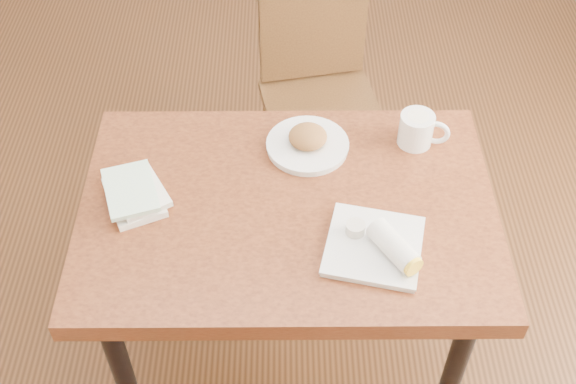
{
  "coord_description": "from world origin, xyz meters",
  "views": [
    {
      "loc": [
        -0.01,
        -1.35,
        2.24
      ],
      "look_at": [
        0.0,
        0.0,
        0.8
      ],
      "focal_mm": 45.0,
      "sensor_mm": 36.0,
      "label": 1
    }
  ],
  "objects_px": {
    "plate_burrito": "(380,246)",
    "table": "(288,224)",
    "plate_scone": "(308,142)",
    "book_stack": "(134,193)",
    "coffee_mug": "(418,129)",
    "chair_far": "(318,81)"
  },
  "relations": [
    {
      "from": "plate_burrito",
      "to": "coffee_mug",
      "type": "bearing_deg",
      "value": 70.45
    },
    {
      "from": "coffee_mug",
      "to": "plate_burrito",
      "type": "relative_size",
      "value": 0.51
    },
    {
      "from": "chair_far",
      "to": "book_stack",
      "type": "relative_size",
      "value": 3.92
    },
    {
      "from": "coffee_mug",
      "to": "plate_scone",
      "type": "bearing_deg",
      "value": -175.9
    },
    {
      "from": "plate_scone",
      "to": "book_stack",
      "type": "xyz_separation_m",
      "value": [
        -0.49,
        -0.21,
        0.0
      ]
    },
    {
      "from": "plate_burrito",
      "to": "book_stack",
      "type": "xyz_separation_m",
      "value": [
        -0.67,
        0.19,
        0.0
      ]
    },
    {
      "from": "table",
      "to": "chair_far",
      "type": "xyz_separation_m",
      "value": [
        0.12,
        0.81,
        -0.11
      ]
    },
    {
      "from": "chair_far",
      "to": "coffee_mug",
      "type": "xyz_separation_m",
      "value": [
        0.27,
        -0.56,
        0.26
      ]
    },
    {
      "from": "table",
      "to": "plate_burrito",
      "type": "xyz_separation_m",
      "value": [
        0.24,
        -0.17,
        0.11
      ]
    },
    {
      "from": "coffee_mug",
      "to": "plate_burrito",
      "type": "distance_m",
      "value": 0.45
    },
    {
      "from": "coffee_mug",
      "to": "table",
      "type": "bearing_deg",
      "value": -147.17
    },
    {
      "from": "table",
      "to": "coffee_mug",
      "type": "xyz_separation_m",
      "value": [
        0.39,
        0.25,
        0.14
      ]
    },
    {
      "from": "plate_burrito",
      "to": "book_stack",
      "type": "relative_size",
      "value": 1.21
    },
    {
      "from": "book_stack",
      "to": "chair_far",
      "type": "bearing_deg",
      "value": 55.27
    },
    {
      "from": "plate_scone",
      "to": "book_stack",
      "type": "height_order",
      "value": "plate_scone"
    },
    {
      "from": "plate_burrito",
      "to": "table",
      "type": "bearing_deg",
      "value": 144.37
    },
    {
      "from": "table",
      "to": "plate_scone",
      "type": "xyz_separation_m",
      "value": [
        0.06,
        0.23,
        0.11
      ]
    },
    {
      "from": "coffee_mug",
      "to": "book_stack",
      "type": "xyz_separation_m",
      "value": [
        -0.82,
        -0.23,
        -0.03
      ]
    },
    {
      "from": "chair_far",
      "to": "plate_scone",
      "type": "relative_size",
      "value": 3.84
    },
    {
      "from": "plate_scone",
      "to": "book_stack",
      "type": "distance_m",
      "value": 0.53
    },
    {
      "from": "plate_scone",
      "to": "coffee_mug",
      "type": "distance_m",
      "value": 0.33
    },
    {
      "from": "plate_scone",
      "to": "plate_burrito",
      "type": "height_order",
      "value": "plate_burrito"
    }
  ]
}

